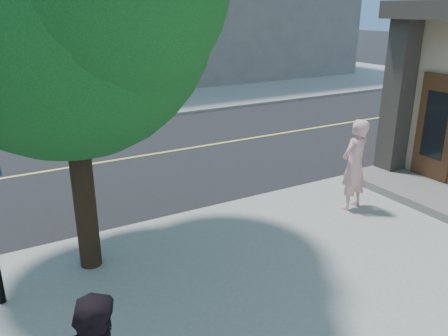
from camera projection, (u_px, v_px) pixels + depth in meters
sidewalk_ne at (177, 71)px, 31.83m from camera, size 29.00×25.00×0.12m
man_on_phone at (354, 165)px, 9.67m from camera, size 0.80×0.60×1.98m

